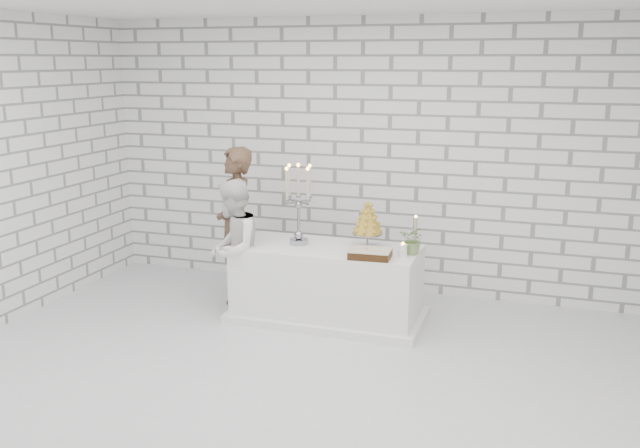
{
  "coord_description": "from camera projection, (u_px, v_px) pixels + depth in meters",
  "views": [
    {
      "loc": [
        1.98,
        -4.9,
        2.55
      ],
      "look_at": [
        -0.02,
        1.09,
        1.05
      ],
      "focal_mm": 39.15,
      "sensor_mm": 36.0,
      "label": 1
    }
  ],
  "objects": [
    {
      "name": "extra_taper",
      "position": [
        415.0,
        234.0,
        6.7
      ],
      "size": [
        0.06,
        0.06,
        0.32
      ],
      "primitive_type": "cylinder",
      "rotation": [
        0.0,
        0.0,
        -0.09
      ],
      "color": "#C3B49E",
      "rests_on": "cake_table"
    },
    {
      "name": "candelabra",
      "position": [
        299.0,
        204.0,
        6.86
      ],
      "size": [
        0.4,
        0.4,
        0.81
      ],
      "primitive_type": null,
      "rotation": [
        0.0,
        0.0,
        0.24
      ],
      "color": "#93939C",
      "rests_on": "cake_table"
    },
    {
      "name": "ground",
      "position": [
        280.0,
        377.0,
        5.72
      ],
      "size": [
        6.0,
        5.0,
        0.01
      ],
      "primitive_type": "cube",
      "color": "silver",
      "rests_on": "ground"
    },
    {
      "name": "chocolate_cake",
      "position": [
        370.0,
        254.0,
        6.46
      ],
      "size": [
        0.39,
        0.29,
        0.08
      ],
      "primitive_type": "cube",
      "rotation": [
        0.0,
        0.0,
        0.07
      ],
      "color": "black",
      "rests_on": "cake_table"
    },
    {
      "name": "flowers",
      "position": [
        414.0,
        240.0,
        6.56
      ],
      "size": [
        0.28,
        0.26,
        0.28
      ],
      "primitive_type": "imported",
      "rotation": [
        0.0,
        0.0,
        -0.16
      ],
      "color": "#548149",
      "rests_on": "cake_table"
    },
    {
      "name": "croquembouche",
      "position": [
        368.0,
        224.0,
        6.77
      ],
      "size": [
        0.35,
        0.35,
        0.47
      ],
      "primitive_type": null,
      "rotation": [
        0.0,
        0.0,
        0.15
      ],
      "color": "olive",
      "rests_on": "cake_table"
    },
    {
      "name": "bride",
      "position": [
        233.0,
        250.0,
        6.92
      ],
      "size": [
        0.64,
        0.76,
        1.41
      ],
      "primitive_type": "imported",
      "rotation": [
        0.0,
        0.0,
        -1.41
      ],
      "color": "white",
      "rests_on": "ground"
    },
    {
      "name": "pillar_candle",
      "position": [
        403.0,
        251.0,
        6.49
      ],
      "size": [
        0.1,
        0.1,
        0.12
      ],
      "primitive_type": "cylinder",
      "rotation": [
        0.0,
        0.0,
        -0.24
      ],
      "color": "white",
      "rests_on": "cake_table"
    },
    {
      "name": "cake_table",
      "position": [
        327.0,
        283.0,
        6.93
      ],
      "size": [
        1.8,
        0.8,
        0.75
      ],
      "primitive_type": "cube",
      "color": "white",
      "rests_on": "ground"
    },
    {
      "name": "groom",
      "position": [
        236.0,
        225.0,
        7.39
      ],
      "size": [
        0.62,
        0.72,
        1.66
      ],
      "primitive_type": "imported",
      "rotation": [
        0.0,
        0.0,
        -1.14
      ],
      "color": "#523625",
      "rests_on": "ground"
    },
    {
      "name": "wall_back",
      "position": [
        362.0,
        157.0,
        7.69
      ],
      "size": [
        6.0,
        0.01,
        3.0
      ],
      "primitive_type": "cube",
      "color": "white",
      "rests_on": "ground"
    },
    {
      "name": "wall_front",
      "position": [
        66.0,
        303.0,
        3.07
      ],
      "size": [
        6.0,
        0.01,
        3.0
      ],
      "primitive_type": "cube",
      "color": "white",
      "rests_on": "ground"
    }
  ]
}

